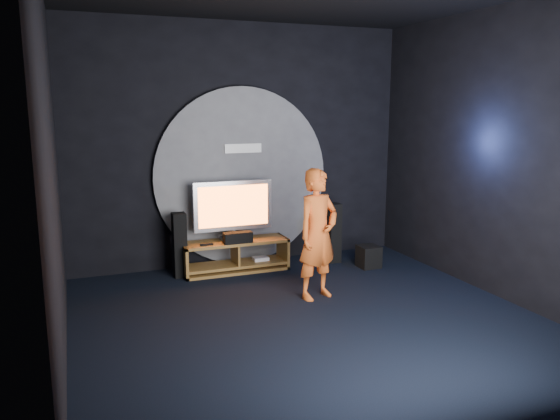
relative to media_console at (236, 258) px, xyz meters
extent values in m
plane|color=black|center=(0.24, -2.05, -0.19)|extent=(5.00, 5.00, 0.00)
cube|color=black|center=(0.24, 0.45, 1.56)|extent=(5.00, 0.04, 3.50)
cube|color=black|center=(0.24, -4.55, 1.56)|extent=(5.00, 0.04, 3.50)
cube|color=black|center=(-2.26, -2.05, 1.56)|extent=(0.04, 5.00, 3.50)
cube|color=black|center=(2.74, -2.05, 1.56)|extent=(0.04, 5.00, 3.50)
cylinder|color=#515156|center=(0.24, 0.39, 1.11)|extent=(2.60, 0.08, 2.60)
cube|color=white|center=(0.24, 0.34, 1.53)|extent=(0.55, 0.03, 0.13)
cube|color=olive|center=(-0.01, 0.00, 0.24)|extent=(1.50, 0.45, 0.04)
cube|color=olive|center=(-0.01, 0.00, -0.09)|extent=(1.46, 0.42, 0.04)
cube|color=olive|center=(-0.74, 0.00, 0.03)|extent=(0.04, 0.45, 0.45)
cube|color=olive|center=(0.73, 0.00, 0.03)|extent=(0.04, 0.45, 0.45)
cube|color=olive|center=(-0.01, 0.00, 0.07)|extent=(0.03, 0.40, 0.29)
cube|color=olive|center=(-0.01, 0.00, -0.17)|extent=(1.50, 0.45, 0.04)
cube|color=white|center=(0.37, 0.00, -0.05)|extent=(0.22, 0.16, 0.05)
cube|color=#A3A2A9|center=(-0.01, 0.07, 0.28)|extent=(0.36, 0.22, 0.04)
cylinder|color=#A3A2A9|center=(-0.01, 0.07, 0.35)|extent=(0.07, 0.07, 0.10)
cube|color=#A3A2A9|center=(-0.01, 0.07, 0.75)|extent=(1.13, 0.06, 0.70)
cube|color=orange|center=(-0.01, 0.04, 0.75)|extent=(1.01, 0.01, 0.58)
cube|color=black|center=(-0.01, -0.14, 0.33)|extent=(0.40, 0.15, 0.15)
cube|color=black|center=(-0.44, -0.12, 0.27)|extent=(0.18, 0.05, 0.02)
cube|color=black|center=(-0.79, 0.03, 0.25)|extent=(0.18, 0.20, 0.90)
cube|color=black|center=(1.51, -0.08, 0.25)|extent=(0.18, 0.20, 0.90)
cube|color=black|center=(1.87, -0.52, -0.03)|extent=(0.29, 0.29, 0.32)
imported|color=#D2541C|center=(0.63, -1.39, 0.60)|extent=(0.67, 0.54, 1.60)
camera|label=1|loc=(-2.11, -7.22, 2.15)|focal=35.00mm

